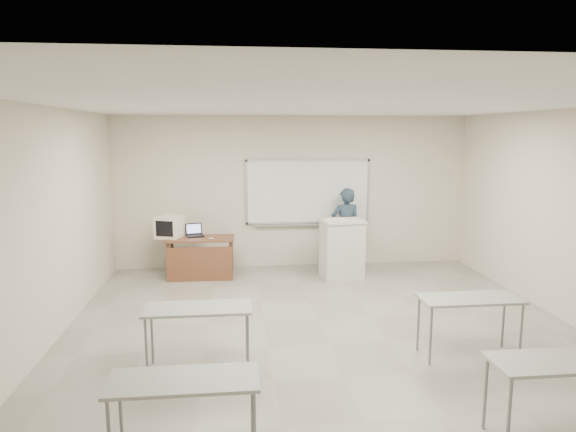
{
  "coord_description": "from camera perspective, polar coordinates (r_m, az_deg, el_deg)",
  "views": [
    {
      "loc": [
        -1.18,
        -6.09,
        2.67
      ],
      "look_at": [
        -0.29,
        2.2,
        1.31
      ],
      "focal_mm": 32.0,
      "sensor_mm": 36.0,
      "label": 1
    }
  ],
  "objects": [
    {
      "name": "crt_monitor",
      "position": [
        9.74,
        -12.93,
        -1.14
      ],
      "size": [
        0.44,
        0.48,
        0.41
      ],
      "rotation": [
        0.0,
        0.0,
        -0.33
      ],
      "color": "beige",
      "rests_on": "instructor_desk"
    },
    {
      "name": "keyboard",
      "position": [
        9.5,
        5.25,
        -0.29
      ],
      "size": [
        0.43,
        0.15,
        0.02
      ],
      "primitive_type": "cube",
      "rotation": [
        0.0,
        0.0,
        -0.02
      ],
      "color": "beige",
      "rests_on": "podium"
    },
    {
      "name": "floor",
      "position": [
        6.75,
        4.59,
        -14.07
      ],
      "size": [
        7.0,
        8.0,
        0.01
      ],
      "primitive_type": "cube",
      "color": "gray",
      "rests_on": "ground"
    },
    {
      "name": "instructor_desk",
      "position": [
        9.55,
        -9.71,
        -3.91
      ],
      "size": [
        1.24,
        0.62,
        0.75
      ],
      "rotation": [
        0.0,
        0.0,
        -0.02
      ],
      "color": "brown",
      "rests_on": "floor"
    },
    {
      "name": "presenter",
      "position": [
        10.15,
        6.41,
        -1.38
      ],
      "size": [
        0.61,
        0.43,
        1.6
      ],
      "primitive_type": "imported",
      "rotation": [
        0.0,
        0.0,
        3.22
      ],
      "color": "black",
      "rests_on": "floor"
    },
    {
      "name": "mouse",
      "position": [
        9.39,
        -8.57,
        -2.49
      ],
      "size": [
        0.1,
        0.06,
        0.04
      ],
      "primitive_type": "ellipsoid",
      "rotation": [
        0.0,
        0.0,
        0.01
      ],
      "color": "#929699",
      "rests_on": "instructor_desk"
    },
    {
      "name": "student_desks",
      "position": [
        5.28,
        7.47,
        -13.06
      ],
      "size": [
        4.4,
        2.2,
        0.73
      ],
      "color": "#989993",
      "rests_on": "floor"
    },
    {
      "name": "laptop",
      "position": [
        9.75,
        -10.25,
        -1.88
      ],
      "size": [
        0.31,
        0.29,
        0.23
      ],
      "rotation": [
        0.0,
        0.0,
        0.26
      ],
      "color": "black",
      "rests_on": "instructor_desk"
    },
    {
      "name": "whiteboard",
      "position": [
        10.23,
        2.24,
        2.61
      ],
      "size": [
        2.48,
        0.1,
        1.31
      ],
      "color": "white",
      "rests_on": "floor"
    },
    {
      "name": "podium",
      "position": [
        9.55,
        6.01,
        -3.62
      ],
      "size": [
        0.77,
        0.56,
        1.08
      ],
      "rotation": [
        0.0,
        0.0,
        0.13
      ],
      "color": "silver",
      "rests_on": "floor"
    }
  ]
}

